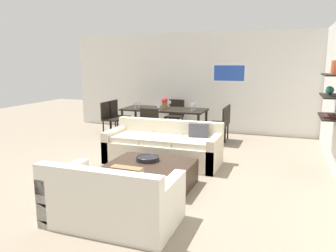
{
  "coord_description": "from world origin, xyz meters",
  "views": [
    {
      "loc": [
        2.19,
        -5.45,
        1.91
      ],
      "look_at": [
        0.15,
        0.2,
        0.75
      ],
      "focal_mm": 35.64,
      "sensor_mm": 36.0,
      "label": 1
    }
  ],
  "objects": [
    {
      "name": "dining_chair_right_far",
      "position": [
        0.74,
        2.54,
        0.5
      ],
      "size": [
        0.44,
        0.44,
        0.88
      ],
      "color": "black",
      "rests_on": "ground"
    },
    {
      "name": "wine_glass_foot",
      "position": [
        -0.71,
        1.94,
        0.86
      ],
      "size": [
        0.06,
        0.06,
        0.16
      ],
      "color": "silver",
      "rests_on": "dining_table"
    },
    {
      "name": "wine_glass_right_far",
      "position": [
        0.04,
        2.45,
        0.87
      ],
      "size": [
        0.07,
        0.07,
        0.16
      ],
      "color": "silver",
      "rests_on": "dining_table"
    },
    {
      "name": "decorative_bowl",
      "position": [
        0.18,
        -0.82,
        0.42
      ],
      "size": [
        0.36,
        0.36,
        0.07
      ],
      "color": "black",
      "rests_on": "coffee_table"
    },
    {
      "name": "dining_chair_left_near",
      "position": [
        -2.17,
        2.13,
        0.5
      ],
      "size": [
        0.44,
        0.44,
        0.88
      ],
      "color": "black",
      "rests_on": "ground"
    },
    {
      "name": "wine_glass_left_near",
      "position": [
        -1.47,
        2.22,
        0.88
      ],
      "size": [
        0.07,
        0.07,
        0.18
      ],
      "color": "silver",
      "rests_on": "dining_table"
    },
    {
      "name": "wine_glass_head",
      "position": [
        -0.71,
        2.73,
        0.86
      ],
      "size": [
        0.08,
        0.08,
        0.15
      ],
      "color": "silver",
      "rests_on": "dining_table"
    },
    {
      "name": "dining_chair_right_near",
      "position": [
        0.74,
        2.13,
        0.5
      ],
      "size": [
        0.44,
        0.44,
        0.88
      ],
      "color": "black",
      "rests_on": "ground"
    },
    {
      "name": "wine_glass_left_far",
      "position": [
        -1.47,
        2.45,
        0.85
      ],
      "size": [
        0.06,
        0.06,
        0.15
      ],
      "color": "silver",
      "rests_on": "dining_table"
    },
    {
      "name": "dining_chair_head",
      "position": [
        -0.71,
        3.2,
        0.5
      ],
      "size": [
        0.44,
        0.44,
        0.88
      ],
      "color": "black",
      "rests_on": "ground"
    },
    {
      "name": "loveseat_white",
      "position": [
        0.31,
        -2.18,
        0.29
      ],
      "size": [
        1.53,
        0.9,
        0.78
      ],
      "color": "silver",
      "rests_on": "ground"
    },
    {
      "name": "ground_plane",
      "position": [
        0.0,
        0.0,
        0.0
      ],
      "size": [
        18.0,
        18.0,
        0.0
      ],
      "primitive_type": "plane",
      "color": "gray"
    },
    {
      "name": "dining_chair_foot",
      "position": [
        -0.71,
        1.47,
        0.5
      ],
      "size": [
        0.44,
        0.44,
        0.88
      ],
      "color": "black",
      "rests_on": "ground"
    },
    {
      "name": "back_wall_unit",
      "position": [
        0.3,
        3.53,
        1.35
      ],
      "size": [
        8.4,
        0.09,
        2.7
      ],
      "color": "silver",
      "rests_on": "ground"
    },
    {
      "name": "dining_table",
      "position": [
        -0.71,
        2.33,
        0.69
      ],
      "size": [
        2.1,
        0.91,
        0.75
      ],
      "color": "black",
      "rests_on": "ground"
    },
    {
      "name": "wine_glass_right_near",
      "position": [
        0.04,
        2.22,
        0.87
      ],
      "size": [
        0.07,
        0.07,
        0.17
      ],
      "color": "silver",
      "rests_on": "dining_table"
    },
    {
      "name": "sofa_beige",
      "position": [
        0.02,
        0.34,
        0.29
      ],
      "size": [
        2.16,
        0.9,
        0.78
      ],
      "color": "beige",
      "rests_on": "ground"
    },
    {
      "name": "dining_chair_left_far",
      "position": [
        -2.17,
        2.54,
        0.5
      ],
      "size": [
        0.44,
        0.44,
        0.88
      ],
      "color": "black",
      "rests_on": "ground"
    },
    {
      "name": "centerpiece_vase",
      "position": [
        -0.73,
        2.38,
        0.9
      ],
      "size": [
        0.16,
        0.16,
        0.29
      ],
      "color": "olive",
      "rests_on": "dining_table"
    },
    {
      "name": "coffee_table",
      "position": [
        0.27,
        -0.89,
        0.19
      ],
      "size": [
        1.27,
        0.93,
        0.38
      ],
      "color": "#38281E",
      "rests_on": "ground"
    }
  ]
}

